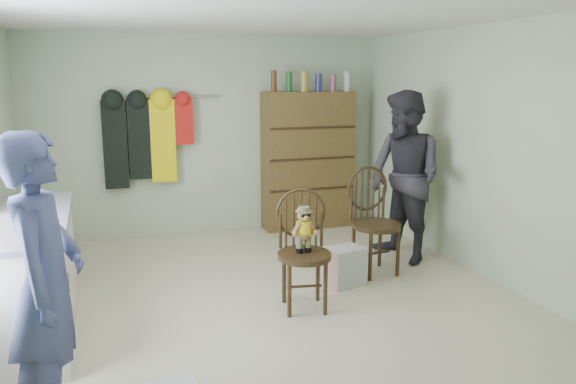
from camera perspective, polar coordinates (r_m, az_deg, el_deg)
name	(u,v)px	position (r m, az deg, el deg)	size (l,w,h in m)	color
ground_plane	(269,301)	(5.18, -1.93, -10.96)	(5.00, 5.00, 0.00)	beige
room_walls	(251,121)	(5.31, -3.74, 7.16)	(5.00, 5.00, 5.00)	beige
counter	(30,275)	(4.85, -24.77, -7.70)	(0.64, 1.86, 0.94)	silver
chair_front	(303,241)	(4.86, 1.56, -5.03)	(0.54, 0.54, 1.04)	#352512
chair_far	(373,217)	(5.80, 8.64, -2.48)	(0.52, 0.52, 1.10)	#352512
striped_bag	(344,266)	(5.52, 5.76, -7.50)	(0.35, 0.27, 0.37)	#E57F72
person_left	(46,284)	(3.44, -23.37, -8.62)	(0.63, 0.41, 1.72)	#414778
person_right	(404,177)	(6.17, 11.74, 1.48)	(0.90, 0.70, 1.86)	#2D2B33
dresser	(308,160)	(7.44, 2.04, 3.31)	(1.20, 0.39, 2.07)	brown
coat_rack	(145,139)	(7.02, -14.31, 5.23)	(1.42, 0.12, 1.09)	#99999E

